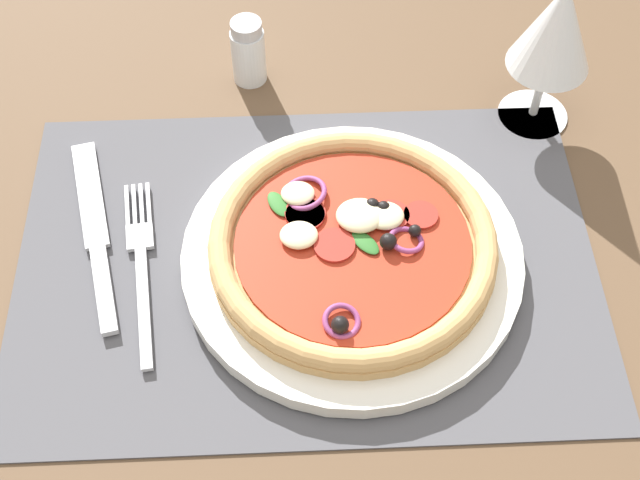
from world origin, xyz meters
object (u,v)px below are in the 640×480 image
(pepper_shaker, at_px, (248,52))
(fork, at_px, (141,260))
(pizza, at_px, (352,243))
(knife, at_px, (95,230))
(wine_glass, at_px, (557,29))
(plate, at_px, (352,257))

(pepper_shaker, bearing_deg, fork, -112.11)
(pizza, relative_size, pepper_shaker, 3.41)
(fork, distance_m, knife, 0.05)
(pizza, xyz_separation_m, pepper_shaker, (-0.08, 0.22, 0.00))
(fork, bearing_deg, pepper_shaker, -29.11)
(fork, distance_m, wine_glass, 0.39)
(plate, height_order, wine_glass, wine_glass)
(wine_glass, relative_size, pepper_shaker, 2.22)
(pizza, height_order, pepper_shaker, pepper_shaker)
(plate, bearing_deg, knife, 169.31)
(fork, height_order, wine_glass, wine_glass)
(plate, bearing_deg, wine_glass, 42.04)
(pizza, height_order, knife, pizza)
(plate, relative_size, pepper_shaker, 4.08)
(pizza, bearing_deg, plate, -75.59)
(knife, relative_size, wine_glass, 1.33)
(fork, distance_m, pepper_shaker, 0.23)
(pepper_shaker, bearing_deg, wine_glass, -13.26)
(fork, xyz_separation_m, pepper_shaker, (0.09, 0.21, 0.03))
(pizza, height_order, wine_glass, wine_glass)
(knife, bearing_deg, plate, -113.24)
(fork, relative_size, pepper_shaker, 2.69)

